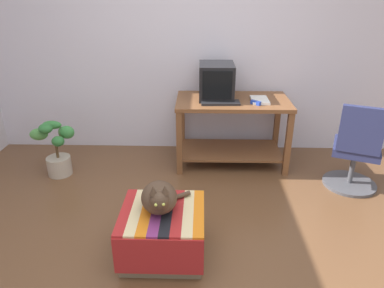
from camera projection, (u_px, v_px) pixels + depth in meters
name	position (u px, v px, depth m)	size (l,w,h in m)	color
ground_plane	(184.00, 257.00, 2.66)	(14.00, 14.00, 0.00)	brown
back_wall	(192.00, 40.00, 4.00)	(8.00, 0.10, 2.60)	silver
desk	(232.00, 120.00, 3.90)	(1.22, 0.68, 0.74)	brown
tv_monitor	(216.00, 81.00, 3.79)	(0.37, 0.44, 0.37)	black
keyboard	(220.00, 103.00, 3.67)	(0.40, 0.15, 0.02)	black
book	(260.00, 100.00, 3.75)	(0.18, 0.29, 0.02)	white
ottoman_with_blanket	(163.00, 232.00, 2.63)	(0.61, 0.59, 0.38)	#7A664C
cat	(159.00, 198.00, 2.53)	(0.37, 0.41, 0.27)	#473323
potted_plant	(56.00, 150.00, 3.73)	(0.45, 0.34, 0.61)	#B7A893
office_chair	(356.00, 153.00, 3.42)	(0.55, 0.55, 0.89)	#4C4C51
stapler	(256.00, 103.00, 3.64)	(0.04, 0.11, 0.04)	#2342B7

